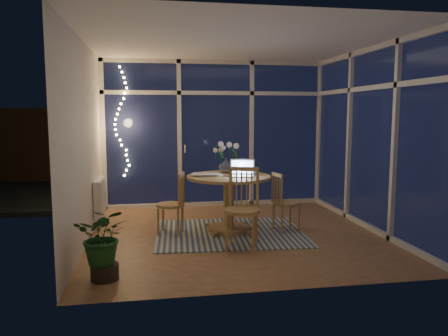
{
  "coord_description": "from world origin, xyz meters",
  "views": [
    {
      "loc": [
        -1.18,
        -5.81,
        1.66
      ],
      "look_at": [
        -0.14,
        0.25,
        0.9
      ],
      "focal_mm": 35.0,
      "sensor_mm": 36.0,
      "label": 1
    }
  ],
  "objects_px": {
    "laptop": "(242,167)",
    "potted_plant": "(104,243)",
    "chair_right": "(286,202)",
    "chair_left": "(170,203)",
    "dining_table": "(229,204)",
    "flower_vase": "(226,165)",
    "chair_front": "(242,208)"
  },
  "relations": [
    {
      "from": "dining_table",
      "to": "chair_front",
      "type": "height_order",
      "value": "chair_front"
    },
    {
      "from": "chair_left",
      "to": "chair_right",
      "type": "relative_size",
      "value": 1.03
    },
    {
      "from": "flower_vase",
      "to": "potted_plant",
      "type": "distance_m",
      "value": 2.54
    },
    {
      "from": "dining_table",
      "to": "flower_vase",
      "type": "relative_size",
      "value": 5.6
    },
    {
      "from": "chair_right",
      "to": "flower_vase",
      "type": "relative_size",
      "value": 4.06
    },
    {
      "from": "potted_plant",
      "to": "chair_right",
      "type": "bearing_deg",
      "value": 31.82
    },
    {
      "from": "laptop",
      "to": "dining_table",
      "type": "bearing_deg",
      "value": 161.08
    },
    {
      "from": "dining_table",
      "to": "chair_right",
      "type": "height_order",
      "value": "chair_right"
    },
    {
      "from": "laptop",
      "to": "potted_plant",
      "type": "relative_size",
      "value": 0.45
    },
    {
      "from": "dining_table",
      "to": "potted_plant",
      "type": "relative_size",
      "value": 1.55
    },
    {
      "from": "chair_left",
      "to": "chair_front",
      "type": "xyz_separation_m",
      "value": [
        0.84,
        -0.8,
        0.07
      ]
    },
    {
      "from": "laptop",
      "to": "flower_vase",
      "type": "height_order",
      "value": "laptop"
    },
    {
      "from": "dining_table",
      "to": "flower_vase",
      "type": "distance_m",
      "value": 0.61
    },
    {
      "from": "dining_table",
      "to": "potted_plant",
      "type": "height_order",
      "value": "dining_table"
    },
    {
      "from": "dining_table",
      "to": "chair_left",
      "type": "bearing_deg",
      "value": -178.71
    },
    {
      "from": "chair_right",
      "to": "potted_plant",
      "type": "bearing_deg",
      "value": 112.1
    },
    {
      "from": "chair_left",
      "to": "flower_vase",
      "type": "xyz_separation_m",
      "value": [
        0.84,
        0.35,
        0.47
      ]
    },
    {
      "from": "flower_vase",
      "to": "potted_plant",
      "type": "relative_size",
      "value": 0.28
    },
    {
      "from": "dining_table",
      "to": "laptop",
      "type": "relative_size",
      "value": 3.41
    },
    {
      "from": "laptop",
      "to": "potted_plant",
      "type": "height_order",
      "value": "laptop"
    },
    {
      "from": "potted_plant",
      "to": "chair_left",
      "type": "bearing_deg",
      "value": 64.81
    },
    {
      "from": "chair_left",
      "to": "laptop",
      "type": "height_order",
      "value": "laptop"
    },
    {
      "from": "chair_right",
      "to": "chair_front",
      "type": "relative_size",
      "value": 0.84
    },
    {
      "from": "dining_table",
      "to": "chair_right",
      "type": "distance_m",
      "value": 0.82
    },
    {
      "from": "chair_front",
      "to": "potted_plant",
      "type": "distance_m",
      "value": 1.75
    },
    {
      "from": "chair_left",
      "to": "laptop",
      "type": "relative_size",
      "value": 2.54
    },
    {
      "from": "potted_plant",
      "to": "laptop",
      "type": "bearing_deg",
      "value": 40.58
    },
    {
      "from": "laptop",
      "to": "chair_right",
      "type": "bearing_deg",
      "value": 15.23
    },
    {
      "from": "chair_right",
      "to": "chair_front",
      "type": "distance_m",
      "value": 1.07
    },
    {
      "from": "chair_right",
      "to": "chair_front",
      "type": "height_order",
      "value": "chair_front"
    },
    {
      "from": "chair_front",
      "to": "laptop",
      "type": "relative_size",
      "value": 2.95
    },
    {
      "from": "flower_vase",
      "to": "laptop",
      "type": "bearing_deg",
      "value": -72.0
    }
  ]
}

